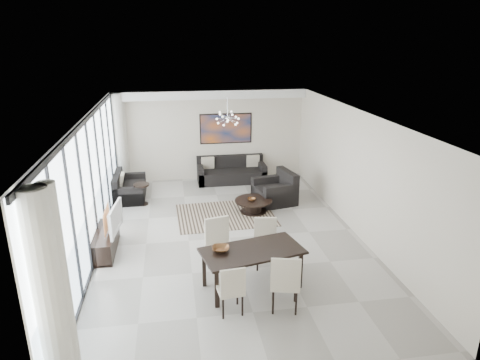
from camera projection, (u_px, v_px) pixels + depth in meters
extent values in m
cube|color=#A8A39B|center=(230.00, 237.00, 9.99)|extent=(6.00, 9.00, 0.02)
cube|color=white|center=(229.00, 115.00, 9.07)|extent=(6.00, 9.00, 0.02)
cube|color=beige|center=(210.00, 135.00, 13.73)|extent=(6.00, 0.02, 2.90)
cube|color=beige|center=(278.00, 292.00, 5.33)|extent=(6.00, 0.02, 2.90)
cube|color=beige|center=(356.00, 173.00, 9.98)|extent=(0.02, 9.00, 2.90)
cube|color=white|center=(91.00, 186.00, 9.08)|extent=(0.01, 8.95, 2.85)
cube|color=black|center=(85.00, 121.00, 8.64)|extent=(0.04, 8.95, 0.10)
cube|color=black|center=(100.00, 246.00, 9.54)|extent=(0.04, 8.95, 0.06)
cube|color=black|center=(40.00, 291.00, 5.35)|extent=(0.04, 0.05, 2.88)
cube|color=black|center=(59.00, 253.00, 6.28)|extent=(0.04, 0.05, 2.88)
cube|color=black|center=(73.00, 225.00, 7.22)|extent=(0.04, 0.05, 2.88)
cube|color=black|center=(84.00, 203.00, 8.15)|extent=(0.04, 0.05, 2.88)
cube|color=black|center=(93.00, 186.00, 9.09)|extent=(0.04, 0.05, 2.88)
cube|color=black|center=(100.00, 172.00, 10.02)|extent=(0.04, 0.05, 2.88)
cube|color=black|center=(105.00, 160.00, 10.96)|extent=(0.04, 0.05, 2.88)
cube|color=black|center=(110.00, 151.00, 11.89)|extent=(0.04, 0.05, 2.88)
cube|color=black|center=(114.00, 142.00, 12.83)|extent=(0.04, 0.05, 2.88)
cylinder|color=silver|center=(49.00, 297.00, 5.23)|extent=(0.36, 0.36, 2.85)
cylinder|color=silver|center=(120.00, 141.00, 12.99)|extent=(0.36, 0.36, 2.85)
cube|color=white|center=(210.00, 94.00, 13.13)|extent=(5.98, 0.40, 0.26)
cube|color=#BE581A|center=(226.00, 129.00, 13.72)|extent=(1.68, 0.04, 0.98)
cylinder|color=silver|center=(228.00, 108.00, 11.53)|extent=(0.02, 0.02, 0.55)
sphere|color=silver|center=(228.00, 118.00, 11.62)|extent=(0.12, 0.12, 0.12)
cube|color=black|center=(225.00, 215.00, 11.25)|extent=(2.58, 2.02, 0.01)
cylinder|color=black|center=(253.00, 200.00, 11.35)|extent=(1.00, 1.00, 0.04)
cylinder|color=black|center=(253.00, 207.00, 11.41)|extent=(0.44, 0.44, 0.31)
cylinder|color=black|center=(253.00, 211.00, 11.45)|extent=(0.70, 0.70, 0.03)
imported|color=brown|center=(252.00, 199.00, 11.27)|extent=(0.24, 0.24, 0.07)
cube|color=black|center=(232.00, 176.00, 13.78)|extent=(2.17, 0.89, 0.40)
cube|color=black|center=(230.00, 161.00, 13.99)|extent=(2.17, 0.18, 0.40)
cube|color=black|center=(201.00, 175.00, 13.60)|extent=(0.18, 0.89, 0.57)
cube|color=black|center=(262.00, 172.00, 13.90)|extent=(0.18, 0.89, 0.57)
cube|color=black|center=(130.00, 192.00, 12.41)|extent=(0.84, 1.49, 0.37)
cube|color=black|center=(117.00, 180.00, 12.24)|extent=(0.17, 1.49, 0.37)
cube|color=black|center=(128.00, 197.00, 11.76)|extent=(0.84, 0.17, 0.54)
cube|color=black|center=(132.00, 182.00, 13.00)|extent=(0.84, 0.17, 0.54)
cube|color=black|center=(274.00, 195.00, 12.06)|extent=(1.20, 1.24, 0.44)
cube|color=black|center=(287.00, 178.00, 12.06)|extent=(0.42, 1.07, 0.44)
cube|color=black|center=(268.00, 187.00, 12.41)|extent=(1.02, 0.41, 0.64)
cube|color=black|center=(281.00, 196.00, 11.66)|extent=(1.02, 0.41, 0.64)
cylinder|color=black|center=(141.00, 185.00, 11.78)|extent=(0.44, 0.44, 0.04)
cylinder|color=black|center=(142.00, 195.00, 11.88)|extent=(0.06, 0.06, 0.55)
cylinder|color=black|center=(143.00, 204.00, 11.96)|extent=(0.31, 0.31, 0.03)
cube|color=black|center=(106.00, 241.00, 9.31)|extent=(0.42, 1.49, 0.47)
imported|color=gray|center=(111.00, 219.00, 9.15)|extent=(0.25, 1.05, 0.60)
cube|color=black|center=(252.00, 251.00, 7.82)|extent=(2.00, 1.31, 0.04)
cube|color=black|center=(217.00, 289.00, 7.34)|extent=(0.07, 0.07, 0.73)
cube|color=black|center=(204.00, 269.00, 7.97)|extent=(0.07, 0.07, 0.73)
cube|color=black|center=(300.00, 270.00, 7.92)|extent=(0.07, 0.07, 0.73)
cube|color=black|center=(282.00, 253.00, 8.55)|extent=(0.07, 0.07, 0.73)
cube|color=beige|center=(230.00, 290.00, 7.20)|extent=(0.47, 0.47, 0.06)
cube|color=beige|center=(233.00, 283.00, 6.95)|extent=(0.43, 0.09, 0.52)
cylinder|color=black|center=(219.00, 297.00, 7.38)|extent=(0.04, 0.04, 0.40)
cylinder|color=black|center=(242.00, 305.00, 7.16)|extent=(0.04, 0.04, 0.40)
cube|color=beige|center=(285.00, 283.00, 7.28)|extent=(0.59, 0.59, 0.06)
cube|color=beige|center=(286.00, 275.00, 6.98)|extent=(0.49, 0.17, 0.60)
cylinder|color=black|center=(273.00, 289.00, 7.56)|extent=(0.04, 0.04, 0.46)
cylinder|color=black|center=(296.00, 303.00, 7.16)|extent=(0.04, 0.04, 0.46)
cube|color=beige|center=(221.00, 249.00, 8.42)|extent=(0.60, 0.60, 0.07)
cube|color=beige|center=(217.00, 231.00, 8.52)|extent=(0.50, 0.17, 0.61)
cylinder|color=black|center=(234.00, 263.00, 8.40)|extent=(0.04, 0.04, 0.47)
cylinder|color=black|center=(209.00, 258.00, 8.61)|extent=(0.04, 0.04, 0.47)
cube|color=beige|center=(266.00, 246.00, 8.63)|extent=(0.51, 0.51, 0.06)
cube|color=beige|center=(265.00, 230.00, 8.74)|extent=(0.46, 0.11, 0.56)
cylinder|color=black|center=(275.00, 261.00, 8.54)|extent=(0.04, 0.04, 0.43)
cylinder|color=black|center=(256.00, 252.00, 8.87)|extent=(0.04, 0.04, 0.43)
imported|color=brown|center=(221.00, 249.00, 7.77)|extent=(0.37, 0.37, 0.08)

